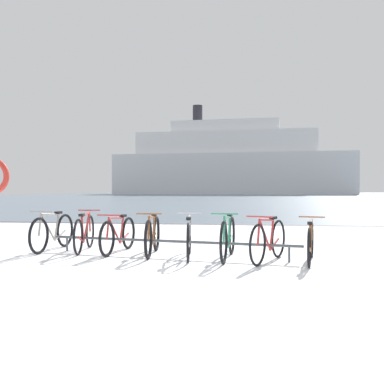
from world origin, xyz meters
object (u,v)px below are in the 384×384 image
Objects in this scene: bicycle_6 at (269,240)px; bicycle_7 at (311,242)px; ferry_ship at (230,164)px; bicycle_5 at (228,238)px; bicycle_4 at (189,238)px; bicycle_1 at (85,233)px; bicycle_2 at (118,235)px; bicycle_3 at (153,235)px; bicycle_0 at (53,232)px.

bicycle_7 is at bearing 2.51° from bicycle_6.
ferry_ship is (-5.02, 84.37, 6.05)m from bicycle_6.
bicycle_4 is at bearing 179.13° from bicycle_5.
bicycle_4 is (2.19, -0.53, -0.00)m from bicycle_1.
bicycle_4 is 0.71m from bicycle_5.
bicycle_3 reaches higher than bicycle_2.
bicycle_2 is 1.05× the size of bicycle_7.
bicycle_5 is 1.09× the size of bicycle_7.
bicycle_4 is 1.05× the size of bicycle_6.
bicycle_2 is at bearing 170.55° from bicycle_7.
bicycle_1 reaches higher than bicycle_4.
bicycle_1 is at bearing 166.38° from bicycle_4.
bicycle_3 reaches higher than bicycle_6.
bicycle_6 is (2.15, -0.46, 0.00)m from bicycle_3.
bicycle_0 reaches higher than bicycle_4.
bicycle_4 is 1.43m from bicycle_6.
bicycle_0 is 0.69m from bicycle_1.
bicycle_7 is at bearing -8.55° from bicycle_3.
bicycle_5 is at bearing -87.07° from ferry_ship.
bicycle_5 is 1.42m from bicycle_7.
bicycle_3 is at bearing -10.43° from bicycle_1.
bicycle_6 is at bearing -7.94° from bicycle_4.
bicycle_1 is 1.08× the size of bicycle_6.
bicycle_6 is 0.03× the size of ferry_ship.
bicycle_2 is 1.04× the size of bicycle_4.
bicycle_0 is 0.98× the size of bicycle_5.
bicycle_7 is (5.00, -0.72, -0.03)m from bicycle_0.
bicycle_4 is 1.01× the size of bicycle_7.
bicycle_6 is at bearing -12.09° from bicycle_3.
ferry_ship is at bearing 93.89° from bicycle_7.
ferry_ship is (-1.41, 83.64, 6.05)m from bicycle_1.
bicycle_2 is at bearing -88.53° from ferry_ship.
bicycle_3 reaches higher than bicycle_1.
bicycle_3 is at bearing -88.04° from ferry_ship.
bicycle_3 is 2.20m from bicycle_6.
bicycle_3 is at bearing 169.24° from bicycle_5.
bicycle_2 reaches higher than bicycle_7.
bicycle_3 reaches higher than bicycle_4.
bicycle_1 is (0.69, -0.02, -0.01)m from bicycle_0.
bicycle_4 is (1.46, -0.43, 0.01)m from bicycle_2.
bicycle_0 is 1.12× the size of bicycle_6.
bicycle_0 reaches higher than bicycle_7.
bicycle_3 is 0.03× the size of ferry_ship.
bicycle_5 reaches higher than bicycle_7.
bicycle_2 is at bearing 163.59° from bicycle_4.
bicycle_1 is 3.68m from bicycle_6.
bicycle_2 is 1.01× the size of bicycle_3.
bicycle_3 is 84.18m from ferry_ship.
bicycle_1 is at bearing 172.13° from bicycle_2.
ferry_ship is at bearing 90.97° from bicycle_1.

